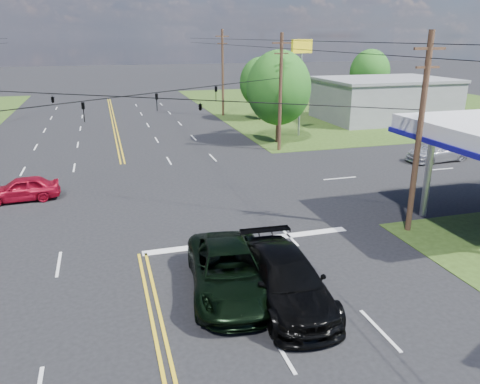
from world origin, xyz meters
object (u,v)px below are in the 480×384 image
object	(u,v)px
pole_right_far	(223,72)
pickup_dkgreen	(229,271)
pole_se	(419,133)
retail_ne	(384,100)
tree_right_b	(261,82)
pole_ne	(280,91)
tree_far_r	(370,73)
suv_black	(286,280)
tree_right_a	(279,88)

from	to	relation	value
pole_right_far	pickup_dkgreen	bearing A→B (deg)	-104.10
pole_se	pole_right_far	bearing A→B (deg)	90.00
retail_ne	tree_right_b	world-z (taller)	tree_right_b
tree_right_b	pickup_dkgreen	world-z (taller)	tree_right_b
tree_right_b	pickup_dkgreen	distance (m)	38.80
retail_ne	tree_right_b	distance (m)	14.22
pole_ne	tree_right_b	xyz separation A→B (m)	(3.50, 15.00, -0.70)
pole_ne	tree_far_r	xyz separation A→B (m)	(21.00, 21.00, -0.37)
retail_ne	suv_black	xyz separation A→B (m)	(-25.32, -33.45, -1.31)
tree_right_a	tree_far_r	distance (m)	26.91
pole_se	tree_far_r	xyz separation A→B (m)	(21.00, 39.00, -0.37)
retail_ne	pole_ne	distance (m)	20.43
retail_ne	tree_right_a	world-z (taller)	tree_right_a
retail_ne	suv_black	bearing A→B (deg)	-127.12
pole_right_far	tree_right_a	distance (m)	16.03
retail_ne	pole_ne	xyz separation A→B (m)	(-17.00, -11.00, 2.72)
pole_ne	pole_right_far	distance (m)	19.00
pole_right_far	tree_far_r	bearing A→B (deg)	5.44
tree_far_r	pole_ne	bearing A→B (deg)	-135.00
pole_se	suv_black	world-z (taller)	pole_se
pole_ne	tree_far_r	world-z (taller)	pole_ne
suv_black	tree_right_b	bearing A→B (deg)	75.92
retail_ne	suv_black	distance (m)	41.97
pole_ne	tree_far_r	distance (m)	29.70
retail_ne	pickup_dkgreen	distance (m)	42.09
pole_se	tree_far_r	size ratio (longest dim) A/B	1.25
tree_right_b	suv_black	xyz separation A→B (m)	(-11.82, -37.45, -3.33)
suv_black	pole_ne	bearing A→B (deg)	73.10
retail_ne	pickup_dkgreen	size ratio (longest dim) A/B	2.24
pole_ne	pole_se	bearing A→B (deg)	-90.00
retail_ne	tree_right_a	xyz separation A→B (m)	(-16.00, -8.00, 2.67)
suv_black	tree_far_r	bearing A→B (deg)	59.42
pole_right_far	tree_right_b	distance (m)	5.40
pole_right_far	tree_right_b	bearing A→B (deg)	-48.81
tree_far_r	pickup_dkgreen	bearing A→B (deg)	-126.40
pole_se	pole_right_far	world-z (taller)	pole_right_far
tree_right_a	suv_black	size ratio (longest dim) A/B	1.34
retail_ne	tree_far_r	bearing A→B (deg)	68.20
tree_right_b	pickup_dkgreen	bearing A→B (deg)	-110.59
pole_right_far	tree_right_a	world-z (taller)	pole_right_far
tree_right_a	pickup_dkgreen	distance (m)	26.90
pole_se	tree_right_a	xyz separation A→B (m)	(1.00, 21.00, -0.05)
retail_ne	pole_right_far	bearing A→B (deg)	154.80
pickup_dkgreen	suv_black	xyz separation A→B (m)	(1.78, -1.27, 0.02)
tree_right_b	suv_black	world-z (taller)	tree_right_b
retail_ne	pole_ne	size ratio (longest dim) A/B	1.47
suv_black	pole_right_far	bearing A→B (deg)	82.08
pole_se	pole_ne	xyz separation A→B (m)	(0.00, 18.00, 0.00)
pole_se	tree_right_b	world-z (taller)	pole_se
pole_right_far	suv_black	size ratio (longest dim) A/B	1.63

